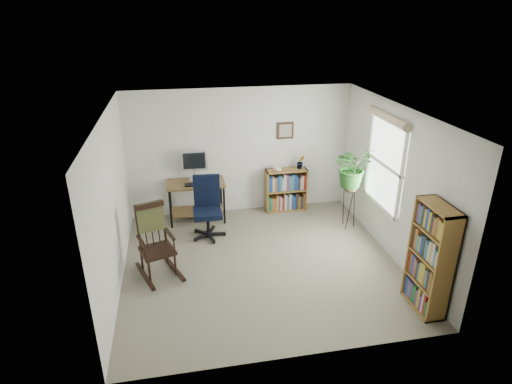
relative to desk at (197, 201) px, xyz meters
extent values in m
cube|color=gray|center=(0.88, -1.70, -0.38)|extent=(4.20, 4.00, 0.00)
cube|color=silver|center=(0.88, -1.70, 2.02)|extent=(4.20, 4.00, 0.00)
cube|color=silver|center=(0.88, 0.30, 0.82)|extent=(4.20, 0.00, 2.40)
cube|color=silver|center=(0.88, -3.70, 0.82)|extent=(4.20, 0.00, 2.40)
cube|color=silver|center=(-1.22, -1.70, 0.82)|extent=(0.00, 4.00, 2.40)
cube|color=silver|center=(2.98, -1.70, 0.82)|extent=(0.00, 4.00, 2.40)
cube|color=black|center=(0.00, -0.12, 0.39)|extent=(0.40, 0.15, 0.02)
imported|color=#245C20|center=(2.68, -0.81, 1.15)|extent=(1.69, 1.88, 1.46)
imported|color=#245C20|center=(2.02, 0.13, 0.52)|extent=(0.13, 0.24, 0.11)
camera|label=1|loc=(-0.28, -7.31, 3.32)|focal=30.00mm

